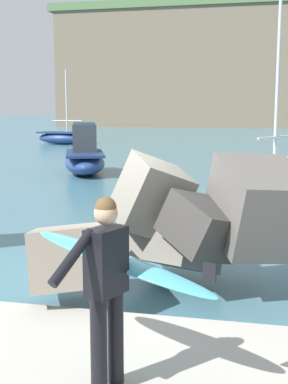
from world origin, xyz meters
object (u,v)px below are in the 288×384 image
Objects in this scene: boat_mid_left at (85,158)px; boat_mid_right at (278,171)px; boat_near_right at (64,137)px; surfer_with_board at (111,275)px.

boat_mid_left is 0.58× the size of boat_mid_right.
boat_near_right is 19.56m from boat_mid_left.
boat_mid_left is at bearing 168.88° from boat_mid_right.
boat_near_right reaches higher than surfer_with_board.
boat_near_right is at bearing 129.36° from boat_mid_right.
boat_mid_right reaches higher than surfer_with_board.
boat_mid_left is (7.92, -17.88, 0.15)m from boat_near_right.
boat_near_right is 1.29× the size of boat_mid_left.
surfer_with_board is at bearing -97.59° from boat_mid_right.
boat_near_right is 0.75× the size of boat_mid_right.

